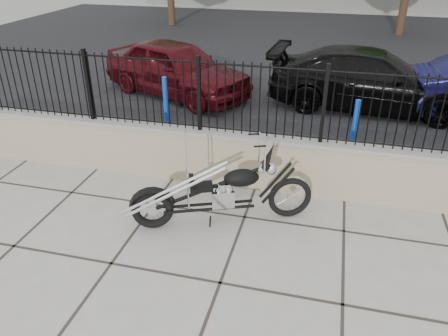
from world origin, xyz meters
The scene contains 9 objects.
ground_plane centered at (0.00, 0.00, 0.00)m, with size 90.00×90.00×0.00m, color #99968E.
parking_lot centered at (0.00, 12.50, 0.00)m, with size 30.00×30.00×0.00m, color black.
retaining_wall centered at (0.00, 2.50, 0.48)m, with size 14.00×0.36×0.96m, color gray.
iron_fence centered at (0.00, 2.50, 1.56)m, with size 14.00×0.08×1.20m, color black.
chopper_motorcycle centered at (-0.35, 1.28, 0.78)m, with size 2.59×0.46×1.55m, color black, non-canonical shape.
car_red centered at (-3.00, 6.85, 0.73)m, with size 1.73×4.30×1.46m, color #450910.
car_black centered at (2.00, 7.03, 0.72)m, with size 2.03×5.00×1.45m, color black.
bollard_a centered at (-2.59, 4.96, 0.53)m, with size 0.13×0.13×1.06m, color #0E1AD5.
bollard_b centered at (1.64, 4.73, 0.48)m, with size 0.11×0.11×0.95m, color #0D18D1.
Camera 1 is at (1.07, -4.02, 3.86)m, focal length 35.00 mm.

